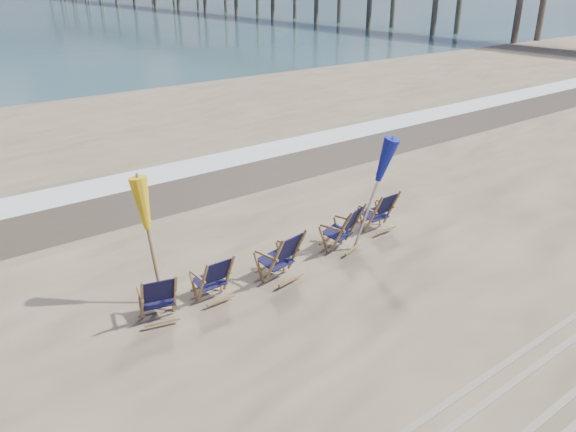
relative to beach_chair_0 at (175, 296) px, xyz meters
The scene contains 10 objects.
surf_foam 7.21m from the beach_chair_0, 68.19° to the left, with size 200.00×1.40×0.01m, color silver.
wet_sand_strip 5.84m from the beach_chair_0, 62.69° to the left, with size 200.00×2.60×0.00m, color #42362A.
tire_tracks 5.19m from the beach_chair_0, 58.86° to the right, with size 80.00×1.30×0.01m, color gray, non-canonical shape.
beach_chair_0 is the anchor object (origin of this frame).
beach_chair_1 1.03m from the beach_chair_0, ahead, with size 0.57×0.64×0.88m, color black, non-canonical shape.
beach_chair_2 2.37m from the beach_chair_0, ahead, with size 0.65×0.73×1.01m, color black, non-canonical shape.
beach_chair_3 4.06m from the beach_chair_0, ahead, with size 0.64×0.72×1.00m, color black, non-canonical shape.
beach_chair_4 5.27m from the beach_chair_0, ahead, with size 0.61×0.68×0.95m, color black, non-canonical shape.
umbrella_yellow 1.40m from the beach_chair_0, 90.04° to the left, with size 0.30×0.30×2.17m.
umbrella_blue 4.35m from the beach_chair_0, ahead, with size 0.30×0.30×2.38m.
Camera 1 is at (-5.90, -5.41, 5.08)m, focal length 35.00 mm.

